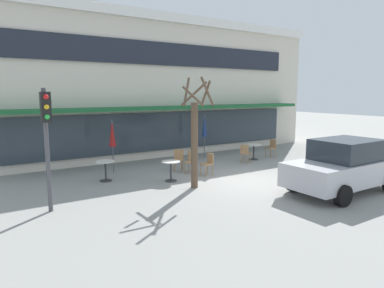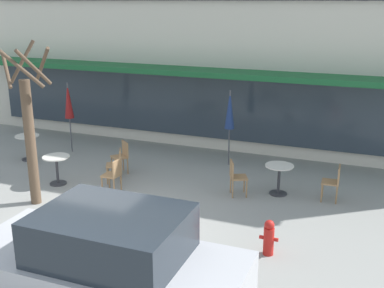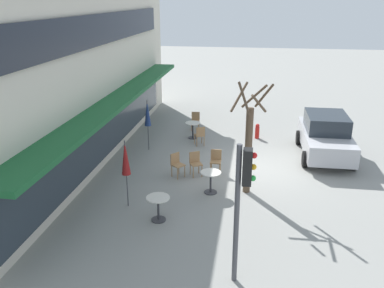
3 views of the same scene
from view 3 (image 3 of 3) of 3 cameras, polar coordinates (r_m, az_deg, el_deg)
The scene contains 16 objects.
ground_plane at distance 16.03m, azimuth 9.24°, elevation -3.35°, with size 80.00×80.00×0.00m, color gray.
building_facade at distance 17.83m, azimuth -24.44°, elevation 9.54°, with size 19.18×9.10×7.17m.
cafe_table_near_wall at distance 18.99m, azimuth 0.11°, elevation 2.32°, with size 0.70×0.70×0.76m.
cafe_table_streetside at distance 12.12m, azimuth -4.77°, elevation -8.48°, with size 0.70×0.70×0.76m.
cafe_table_by_tree at distance 13.72m, azimuth 2.64°, elevation -4.89°, with size 0.70×0.70×0.76m.
patio_umbrella_green_folded at distance 17.30m, azimuth -6.27°, elevation 4.27°, with size 0.28×0.28×2.20m.
patio_umbrella_cream_folded at distance 12.58m, azimuth -9.32°, elevation -1.99°, with size 0.28×0.28×2.20m.
cafe_chair_0 at distance 20.22m, azimuth 0.49°, elevation 3.45°, with size 0.42×0.42×0.89m.
cafe_chair_1 at distance 14.94m, azimuth -2.15°, elevation -2.69°, with size 0.56×0.56×0.89m.
cafe_chair_2 at distance 15.03m, azimuth 0.48°, elevation -2.52°, with size 0.54×0.54×0.89m.
cafe_chair_3 at distance 15.27m, azimuth 3.36°, elevation -2.19°, with size 0.40×0.40×0.89m.
cafe_chair_4 at distance 18.02m, azimuth 1.11°, elevation 1.35°, with size 0.53×0.53×0.89m.
parked_sedan at distance 17.64m, azimuth 18.22°, elevation 1.13°, with size 4.21×2.04×1.76m.
street_tree at distance 13.44m, azimuth 7.98°, elevation 0.25°, with size 1.22×1.35×3.79m.
traffic_light_pole at distance 8.90m, azimuth 7.06°, elevation -6.77°, with size 0.26×0.44×3.40m.
fire_hydrant at distance 19.27m, azimuth 9.14°, elevation 1.81°, with size 0.36×0.20×0.71m.
Camera 3 is at (-14.75, 0.31, 6.28)m, focal length 38.00 mm.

